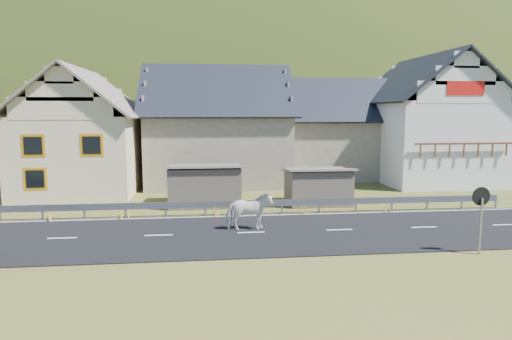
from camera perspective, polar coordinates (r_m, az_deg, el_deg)
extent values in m
plane|color=#3C4617|center=(20.25, -0.62, -7.92)|extent=(160.00, 160.00, 0.00)
cube|color=black|center=(20.24, -0.62, -7.87)|extent=(60.00, 7.00, 0.04)
cube|color=silver|center=(20.24, -0.62, -7.80)|extent=(60.00, 6.60, 0.01)
cube|color=#93969B|center=(23.68, -1.53, -4.22)|extent=(28.00, 0.08, 0.34)
cube|color=#93969B|center=(25.69, -29.37, -4.78)|extent=(0.10, 0.06, 0.70)
cube|color=#93969B|center=(24.98, -25.13, -4.85)|extent=(0.10, 0.06, 0.70)
cube|color=#93969B|center=(24.41, -20.66, -4.90)|extent=(0.10, 0.06, 0.70)
cube|color=#93969B|center=(24.00, -16.01, -4.91)|extent=(0.10, 0.06, 0.70)
cube|color=#93969B|center=(23.75, -11.23, -4.89)|extent=(0.10, 0.06, 0.70)
cube|color=#93969B|center=(23.66, -6.38, -4.84)|extent=(0.10, 0.06, 0.70)
cube|color=#93969B|center=(23.74, -1.54, -4.75)|extent=(0.10, 0.06, 0.70)
cube|color=#93969B|center=(24.00, 3.24, -4.63)|extent=(0.10, 0.06, 0.70)
cube|color=#93969B|center=(24.41, 7.89, -4.48)|extent=(0.10, 0.06, 0.70)
cube|color=#93969B|center=(24.97, 12.35, -4.31)|extent=(0.10, 0.06, 0.70)
cube|color=#93969B|center=(25.68, 16.59, -4.13)|extent=(0.10, 0.06, 0.70)
cube|color=#93969B|center=(26.52, 20.58, -3.93)|extent=(0.10, 0.06, 0.70)
cube|color=#93969B|center=(27.49, 24.30, -3.73)|extent=(0.10, 0.06, 0.70)
cube|color=#93969B|center=(28.56, 27.76, -3.53)|extent=(0.10, 0.06, 0.70)
cube|color=#665A4C|center=(26.27, -6.42, -1.94)|extent=(4.30, 3.30, 2.40)
cube|color=#665A4C|center=(26.60, 7.73, -2.06)|extent=(3.80, 2.90, 2.20)
cube|color=beige|center=(32.55, -20.71, 1.92)|extent=(7.00, 9.00, 5.00)
cube|color=#C47509|center=(28.65, -26.09, 2.76)|extent=(1.30, 0.12, 1.30)
cube|color=#C47509|center=(27.75, -19.85, 2.95)|extent=(1.30, 0.12, 1.30)
cube|color=#C47509|center=(28.85, -25.88, -1.00)|extent=(1.30, 0.12, 1.30)
cube|color=gray|center=(34.43, -23.68, 8.82)|extent=(0.70, 0.70, 2.40)
cube|color=gray|center=(34.56, -4.82, 2.67)|extent=(10.00, 9.00, 5.00)
cube|color=gray|center=(38.17, 10.29, 2.73)|extent=(9.00, 8.00, 4.60)
cube|color=silver|center=(37.57, 20.46, 3.38)|extent=(8.00, 10.00, 6.00)
cube|color=red|center=(33.12, 24.73, 9.26)|extent=(2.60, 0.06, 0.90)
cube|color=brown|center=(32.97, 24.59, 3.01)|extent=(6.80, 0.12, 0.12)
ellipsoid|color=#2C3F15|center=(201.15, -4.44, 0.20)|extent=(440.00, 280.00, 260.00)
ellipsoid|color=black|center=(139.86, -28.98, 6.80)|extent=(76.00, 50.00, 28.00)
imported|color=silver|center=(20.47, -0.91, -5.15)|extent=(1.04, 2.09, 1.73)
cylinder|color=#93969B|center=(19.08, 26.27, -6.35)|extent=(0.09, 0.09, 2.15)
cylinder|color=black|center=(18.93, 26.33, -2.97)|extent=(0.71, 0.09, 0.71)
cylinder|color=white|center=(18.96, 26.26, -2.95)|extent=(0.60, 0.06, 0.60)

